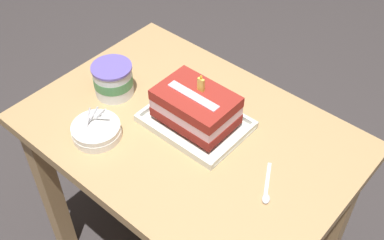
% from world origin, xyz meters
% --- Properties ---
extents(dining_table, '(0.97, 0.68, 0.73)m').
position_xyz_m(dining_table, '(0.00, 0.00, 0.61)').
color(dining_table, tan).
rests_on(dining_table, ground_plane).
extents(foil_tray, '(0.30, 0.22, 0.02)m').
position_xyz_m(foil_tray, '(-0.00, 0.03, 0.74)').
color(foil_tray, silver).
rests_on(foil_tray, dining_table).
extents(birthday_cake, '(0.23, 0.16, 0.15)m').
position_xyz_m(birthday_cake, '(-0.00, 0.03, 0.81)').
color(birthday_cake, maroon).
rests_on(birthday_cake, foil_tray).
extents(bowl_stack, '(0.14, 0.14, 0.10)m').
position_xyz_m(bowl_stack, '(-0.19, -0.19, 0.76)').
color(bowl_stack, white).
rests_on(bowl_stack, dining_table).
extents(ice_cream_tub, '(0.13, 0.13, 0.11)m').
position_xyz_m(ice_cream_tub, '(-0.29, -0.03, 0.79)').
color(ice_cream_tub, white).
rests_on(ice_cream_tub, dining_table).
extents(serving_spoon_near_tray, '(0.08, 0.14, 0.01)m').
position_xyz_m(serving_spoon_near_tray, '(0.31, -0.04, 0.74)').
color(serving_spoon_near_tray, silver).
rests_on(serving_spoon_near_tray, dining_table).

